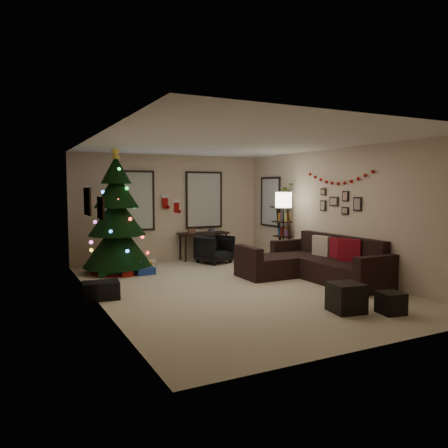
{
  "coord_description": "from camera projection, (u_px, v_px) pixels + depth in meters",
  "views": [
    {
      "loc": [
        -3.83,
        -7.17,
        1.88
      ],
      "look_at": [
        0.1,
        0.6,
        1.15
      ],
      "focal_mm": 35.06,
      "sensor_mm": 36.0,
      "label": 1
    }
  ],
  "objects": [
    {
      "name": "floor",
      "position": [
        234.0,
        287.0,
        8.25
      ],
      "size": [
        7.0,
        7.0,
        0.0
      ],
      "primitive_type": "plane",
      "color": "beige",
      "rests_on": "ground"
    },
    {
      "name": "ceiling",
      "position": [
        234.0,
        143.0,
        8.03
      ],
      "size": [
        7.0,
        7.0,
        0.0
      ],
      "primitive_type": "plane",
      "rotation": [
        3.14,
        0.0,
        0.0
      ],
      "color": "white",
      "rests_on": "floor"
    },
    {
      "name": "wall_back",
      "position": [
        170.0,
        208.0,
        11.25
      ],
      "size": [
        5.0,
        0.0,
        5.0
      ],
      "primitive_type": "plane",
      "rotation": [
        1.57,
        0.0,
        0.0
      ],
      "color": "beige",
      "rests_on": "floor"
    },
    {
      "name": "wall_front",
      "position": [
        377.0,
        234.0,
        5.03
      ],
      "size": [
        5.0,
        0.0,
        5.0
      ],
      "primitive_type": "plane",
      "rotation": [
        -1.57,
        0.0,
        0.0
      ],
      "color": "beige",
      "rests_on": "floor"
    },
    {
      "name": "wall_left",
      "position": [
        97.0,
        220.0,
        7.02
      ],
      "size": [
        0.0,
        7.0,
        7.0
      ],
      "primitive_type": "plane",
      "rotation": [
        1.57,
        0.0,
        1.57
      ],
      "color": "beige",
      "rests_on": "floor"
    },
    {
      "name": "wall_right",
      "position": [
        338.0,
        212.0,
        9.26
      ],
      "size": [
        0.0,
        7.0,
        7.0
      ],
      "primitive_type": "plane",
      "rotation": [
        1.57,
        0.0,
        -1.57
      ],
      "color": "beige",
      "rests_on": "floor"
    },
    {
      "name": "window_back_left",
      "position": [
        134.0,
        201.0,
        10.78
      ],
      "size": [
        1.05,
        0.06,
        1.5
      ],
      "color": "#728CB2",
      "rests_on": "wall_back"
    },
    {
      "name": "window_back_right",
      "position": [
        204.0,
        200.0,
        11.64
      ],
      "size": [
        1.05,
        0.06,
        1.5
      ],
      "color": "#728CB2",
      "rests_on": "wall_back"
    },
    {
      "name": "window_right_wall",
      "position": [
        271.0,
        202.0,
        11.51
      ],
      "size": [
        0.06,
        0.9,
        1.3
      ],
      "color": "#728CB2",
      "rests_on": "wall_right"
    },
    {
      "name": "christmas_tree",
      "position": [
        117.0,
        220.0,
        9.63
      ],
      "size": [
        1.5,
        1.5,
        2.8
      ],
      "rotation": [
        0.0,
        0.0,
        0.35
      ],
      "color": "black",
      "rests_on": "floor"
    },
    {
      "name": "presents",
      "position": [
        127.0,
        268.0,
        9.59
      ],
      "size": [
        1.5,
        1.01,
        0.3
      ],
      "rotation": [
        0.0,
        0.0,
        0.3
      ],
      "color": "gold",
      "rests_on": "floor"
    },
    {
      "name": "sofa",
      "position": [
        313.0,
        265.0,
        9.0
      ],
      "size": [
        1.96,
        2.84,
        0.89
      ],
      "color": "black",
      "rests_on": "floor"
    },
    {
      "name": "pillow_red_a",
      "position": [
        350.0,
        251.0,
        8.56
      ],
      "size": [
        0.3,
        0.48,
        0.47
      ],
      "primitive_type": "cube",
      "rotation": [
        0.0,
        0.0,
        0.41
      ],
      "color": "maroon",
      "rests_on": "sofa"
    },
    {
      "name": "pillow_red_b",
      "position": [
        337.0,
        248.0,
        8.89
      ],
      "size": [
        0.16,
        0.42,
        0.41
      ],
      "primitive_type": "cube",
      "rotation": [
        0.0,
        0.0,
        -0.13
      ],
      "color": "maroon",
      "rests_on": "sofa"
    },
    {
      "name": "pillow_cream",
      "position": [
        322.0,
        246.0,
        9.33
      ],
      "size": [
        0.19,
        0.45,
        0.43
      ],
      "primitive_type": "cube",
      "rotation": [
        0.0,
        0.0,
        0.15
      ],
      "color": "beige",
      "rests_on": "sofa"
    },
    {
      "name": "ottoman_near",
      "position": [
        346.0,
        298.0,
        6.59
      ],
      "size": [
        0.53,
        0.53,
        0.44
      ],
      "primitive_type": "cube",
      "rotation": [
        0.0,
        0.0,
        -0.17
      ],
      "color": "black",
      "rests_on": "floor"
    },
    {
      "name": "ottoman_far",
      "position": [
        391.0,
        303.0,
        6.51
      ],
      "size": [
        0.4,
        0.4,
        0.32
      ],
      "primitive_type": "cube",
      "rotation": [
        0.0,
        0.0,
        -0.19
      ],
      "color": "black",
      "rests_on": "floor"
    },
    {
      "name": "desk",
      "position": [
        203.0,
        236.0,
        11.43
      ],
      "size": [
        1.31,
        0.47,
        0.71
      ],
      "color": "black",
      "rests_on": "floor"
    },
    {
      "name": "desk_chair",
      "position": [
        215.0,
        249.0,
        10.88
      ],
      "size": [
        0.86,
        0.83,
        0.7
      ],
      "primitive_type": "imported",
      "rotation": [
        0.0,
        0.0,
        0.35
      ],
      "color": "black",
      "rests_on": "floor"
    },
    {
      "name": "bookshelf",
      "position": [
        283.0,
        232.0,
        10.74
      ],
      "size": [
        0.3,
        0.48,
        1.63
      ],
      "color": "black",
      "rests_on": "floor"
    },
    {
      "name": "potted_plant",
      "position": [
        287.0,
        189.0,
        10.55
      ],
      "size": [
        0.53,
        0.48,
        0.54
      ],
      "primitive_type": "imported",
      "rotation": [
        0.0,
        0.0,
        0.12
      ],
      "color": "#4C4C4C",
      "rests_on": "bookshelf"
    },
    {
      "name": "floor_lamp",
      "position": [
        283.0,
        205.0,
        10.08
      ],
      "size": [
        0.37,
        0.37,
        1.77
      ],
      "rotation": [
        0.0,
        0.0,
        0.06
      ],
      "color": "black",
      "rests_on": "floor"
    },
    {
      "name": "art_map",
      "position": [
        87.0,
        201.0,
        7.83
      ],
      "size": [
        0.04,
        0.6,
        0.5
      ],
      "color": "black",
      "rests_on": "wall_left"
    },
    {
      "name": "art_abstract",
      "position": [
        101.0,
        208.0,
        6.78
      ],
      "size": [
        0.04,
        0.45,
        0.35
      ],
      "color": "black",
      "rests_on": "wall_left"
    },
    {
      "name": "gallery",
      "position": [
        340.0,
        202.0,
        9.17
      ],
      "size": [
        0.03,
        1.25,
        0.54
      ],
      "color": "black",
      "rests_on": "wall_right"
    },
    {
      "name": "garland",
      "position": [
        338.0,
        178.0,
        9.13
      ],
      "size": [
        0.08,
        1.9,
        0.3
      ],
      "primitive_type": null,
      "color": "#A5140C",
      "rests_on": "wall_right"
    },
    {
      "name": "stocking_left",
      "position": [
        165.0,
        201.0,
        11.12
      ],
      "size": [
        0.2,
        0.05,
        0.36
      ],
      "color": "#990F0C",
      "rests_on": "wall_back"
    },
    {
      "name": "stocking_right",
      "position": [
        177.0,
        206.0,
        11.34
      ],
      "size": [
        0.2,
        0.05,
        0.36
      ],
      "color": "#990F0C",
      "rests_on": "wall_back"
    },
    {
      "name": "storage_bin",
      "position": [
        101.0,
        290.0,
        7.35
      ],
      "size": [
        0.64,
        0.46,
        0.3
      ],
      "primitive_type": "cube",
      "rotation": [
        0.0,
        0.0,
        -0.11
      ],
      "color": "black",
      "rests_on": "floor"
    }
  ]
}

